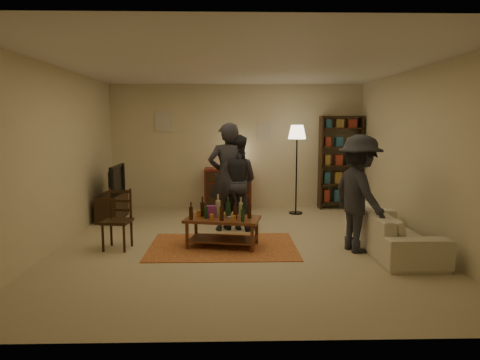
{
  "coord_description": "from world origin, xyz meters",
  "views": [
    {
      "loc": [
        -0.17,
        -6.44,
        1.84
      ],
      "look_at": [
        -0.0,
        0.1,
        0.98
      ],
      "focal_mm": 32.0,
      "sensor_mm": 36.0,
      "label": 1
    }
  ],
  "objects_px": {
    "tv_stand": "(112,200)",
    "person_right": "(235,182)",
    "person_by_sofa": "(359,194)",
    "person_left": "(228,177)",
    "floor_lamp": "(297,138)",
    "bookshelf": "(340,161)",
    "dining_chair": "(118,217)",
    "sofa": "(391,230)",
    "coffee_table": "(222,221)",
    "dresser": "(228,188)"
  },
  "relations": [
    {
      "from": "tv_stand",
      "to": "person_right",
      "type": "distance_m",
      "value": 2.55
    },
    {
      "from": "person_by_sofa",
      "to": "person_left",
      "type": "bearing_deg",
      "value": 39.99
    },
    {
      "from": "tv_stand",
      "to": "person_by_sofa",
      "type": "height_order",
      "value": "person_by_sofa"
    },
    {
      "from": "floor_lamp",
      "to": "bookshelf",
      "type": "bearing_deg",
      "value": 28.02
    },
    {
      "from": "dining_chair",
      "to": "person_left",
      "type": "xyz_separation_m",
      "value": [
        1.62,
        1.07,
        0.46
      ]
    },
    {
      "from": "sofa",
      "to": "person_left",
      "type": "height_order",
      "value": "person_left"
    },
    {
      "from": "floor_lamp",
      "to": "sofa",
      "type": "height_order",
      "value": "floor_lamp"
    },
    {
      "from": "person_left",
      "to": "person_by_sofa",
      "type": "xyz_separation_m",
      "value": [
        1.9,
        -1.3,
        -0.09
      ]
    },
    {
      "from": "coffee_table",
      "to": "bookshelf",
      "type": "bearing_deg",
      "value": 49.33
    },
    {
      "from": "dresser",
      "to": "person_left",
      "type": "relative_size",
      "value": 0.73
    },
    {
      "from": "bookshelf",
      "to": "person_by_sofa",
      "type": "bearing_deg",
      "value": -99.71
    },
    {
      "from": "person_left",
      "to": "dresser",
      "type": "bearing_deg",
      "value": -101.74
    },
    {
      "from": "coffee_table",
      "to": "person_left",
      "type": "distance_m",
      "value": 1.18
    },
    {
      "from": "sofa",
      "to": "person_right",
      "type": "bearing_deg",
      "value": 58.28
    },
    {
      "from": "floor_lamp",
      "to": "person_left",
      "type": "xyz_separation_m",
      "value": [
        -1.4,
        -1.33,
        -0.62
      ]
    },
    {
      "from": "dining_chair",
      "to": "bookshelf",
      "type": "height_order",
      "value": "bookshelf"
    },
    {
      "from": "dining_chair",
      "to": "person_by_sofa",
      "type": "height_order",
      "value": "person_by_sofa"
    },
    {
      "from": "coffee_table",
      "to": "sofa",
      "type": "xyz_separation_m",
      "value": [
        2.48,
        -0.24,
        -0.09
      ]
    },
    {
      "from": "dresser",
      "to": "floor_lamp",
      "type": "distance_m",
      "value": 1.83
    },
    {
      "from": "dining_chair",
      "to": "person_left",
      "type": "bearing_deg",
      "value": 39.85
    },
    {
      "from": "dining_chair",
      "to": "person_left",
      "type": "relative_size",
      "value": 0.48
    },
    {
      "from": "sofa",
      "to": "person_by_sofa",
      "type": "distance_m",
      "value": 0.74
    },
    {
      "from": "person_right",
      "to": "person_by_sofa",
      "type": "bearing_deg",
      "value": 162.04
    },
    {
      "from": "coffee_table",
      "to": "floor_lamp",
      "type": "relative_size",
      "value": 0.65
    },
    {
      "from": "bookshelf",
      "to": "sofa",
      "type": "xyz_separation_m",
      "value": [
        -0.05,
        -3.18,
        -0.73
      ]
    },
    {
      "from": "sofa",
      "to": "person_left",
      "type": "relative_size",
      "value": 1.11
    },
    {
      "from": "person_by_sofa",
      "to": "floor_lamp",
      "type": "bearing_deg",
      "value": -4.9
    },
    {
      "from": "dresser",
      "to": "person_by_sofa",
      "type": "height_order",
      "value": "person_by_sofa"
    },
    {
      "from": "tv_stand",
      "to": "bookshelf",
      "type": "distance_m",
      "value": 4.84
    },
    {
      "from": "floor_lamp",
      "to": "dresser",
      "type": "bearing_deg",
      "value": 160.81
    },
    {
      "from": "coffee_table",
      "to": "person_by_sofa",
      "type": "relative_size",
      "value": 0.7
    },
    {
      "from": "person_by_sofa",
      "to": "dresser",
      "type": "bearing_deg",
      "value": 15.71
    },
    {
      "from": "bookshelf",
      "to": "dresser",
      "type": "bearing_deg",
      "value": -178.43
    },
    {
      "from": "coffee_table",
      "to": "dresser",
      "type": "distance_m",
      "value": 2.87
    },
    {
      "from": "tv_stand",
      "to": "bookshelf",
      "type": "height_order",
      "value": "bookshelf"
    },
    {
      "from": "dining_chair",
      "to": "tv_stand",
      "type": "relative_size",
      "value": 0.85
    },
    {
      "from": "person_right",
      "to": "dresser",
      "type": "bearing_deg",
      "value": -65.04
    },
    {
      "from": "tv_stand",
      "to": "person_left",
      "type": "xyz_separation_m",
      "value": [
        2.25,
        -0.9,
        0.55
      ]
    },
    {
      "from": "dining_chair",
      "to": "person_right",
      "type": "height_order",
      "value": "person_right"
    },
    {
      "from": "coffee_table",
      "to": "person_by_sofa",
      "type": "bearing_deg",
      "value": -7.24
    },
    {
      "from": "coffee_table",
      "to": "floor_lamp",
      "type": "height_order",
      "value": "floor_lamp"
    },
    {
      "from": "floor_lamp",
      "to": "sofa",
      "type": "bearing_deg",
      "value": -69.28
    },
    {
      "from": "coffee_table",
      "to": "sofa",
      "type": "bearing_deg",
      "value": -5.6
    },
    {
      "from": "coffee_table",
      "to": "person_right",
      "type": "xyz_separation_m",
      "value": [
        0.22,
        1.16,
        0.44
      ]
    },
    {
      "from": "floor_lamp",
      "to": "person_by_sofa",
      "type": "relative_size",
      "value": 1.08
    },
    {
      "from": "dining_chair",
      "to": "tv_stand",
      "type": "distance_m",
      "value": 2.07
    },
    {
      "from": "dining_chair",
      "to": "person_by_sofa",
      "type": "xyz_separation_m",
      "value": [
        3.52,
        -0.23,
        0.38
      ]
    },
    {
      "from": "coffee_table",
      "to": "sofa",
      "type": "height_order",
      "value": "coffee_table"
    },
    {
      "from": "person_left",
      "to": "sofa",
      "type": "bearing_deg",
      "value": 140.01
    },
    {
      "from": "dining_chair",
      "to": "person_left",
      "type": "height_order",
      "value": "person_left"
    }
  ]
}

